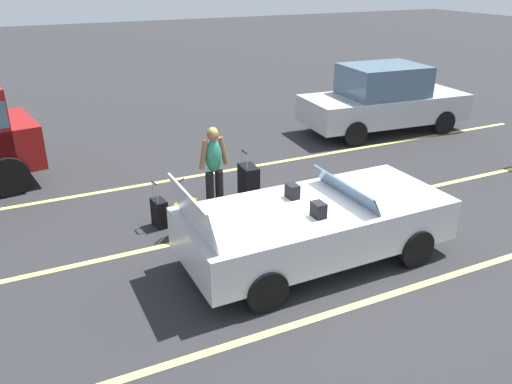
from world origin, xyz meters
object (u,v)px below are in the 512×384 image
suitcase_medium_bright (186,218)px  parked_sedan_near (383,100)px  convertible_car (326,222)px  suitcase_large_black (249,184)px  traveler_person (214,166)px  suitcase_small_carryon (160,213)px

suitcase_medium_bright → parked_sedan_near: parked_sedan_near is taller
convertible_car → parked_sedan_near: 7.21m
parked_sedan_near → suitcase_large_black: bearing=-148.8°
suitcase_medium_bright → traveler_person: size_ratio=0.60×
suitcase_medium_bright → parked_sedan_near: (6.84, 3.48, 0.58)m
suitcase_small_carryon → traveler_person: (1.06, 0.07, 0.68)m
suitcase_small_carryon → traveler_person: bearing=-4.1°
convertible_car → suitcase_small_carryon: 2.97m
convertible_car → traveler_person: size_ratio=2.52×
suitcase_large_black → parked_sedan_near: 5.98m
traveler_person → parked_sedan_near: size_ratio=0.36×
parked_sedan_near → traveler_person: bearing=-150.3°
suitcase_medium_bright → suitcase_small_carryon: size_ratio=1.18×
suitcase_medium_bright → traveler_person: (0.75, 0.58, 0.62)m
traveler_person → parked_sedan_near: (6.08, 2.89, -0.04)m
convertible_car → suitcase_medium_bright: convertible_car is taller
convertible_car → suitcase_large_black: bearing=94.5°
convertible_car → suitcase_small_carryon: bearing=133.4°
convertible_car → suitcase_medium_bright: (-1.74, 1.61, -0.28)m
convertible_car → parked_sedan_near: (5.10, 5.08, 0.30)m
convertible_car → traveler_person: bearing=113.6°
suitcase_small_carryon → convertible_car: bearing=-53.8°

